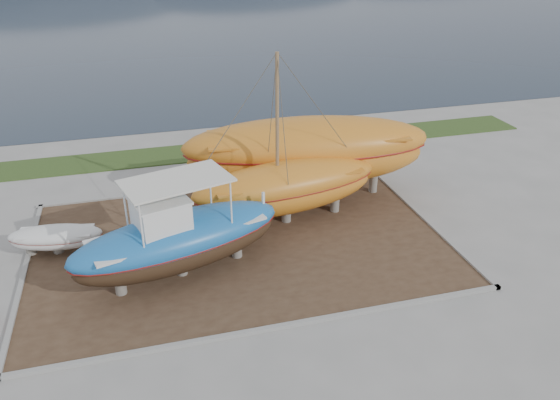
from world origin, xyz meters
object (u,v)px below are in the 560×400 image
object	(u,v)px
white_dinghy	(57,240)
orange_bare_hull	(307,159)
blue_caique	(178,229)
orange_sailboat	(287,142)

from	to	relation	value
white_dinghy	orange_bare_hull	distance (m)	12.50
blue_caique	white_dinghy	xyz separation A→B (m)	(-5.04, 3.13, -1.52)
blue_caique	orange_bare_hull	world-z (taller)	blue_caique
white_dinghy	orange_sailboat	distance (m)	10.96
blue_caique	white_dinghy	bearing A→B (deg)	132.01
orange_bare_hull	blue_caique	bearing A→B (deg)	-135.29
white_dinghy	orange_bare_hull	bearing A→B (deg)	20.61
orange_sailboat	orange_bare_hull	xyz separation A→B (m)	(1.77, 2.38, -1.99)
blue_caique	orange_bare_hull	bearing A→B (deg)	21.69
orange_bare_hull	orange_sailboat	bearing A→B (deg)	-119.80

